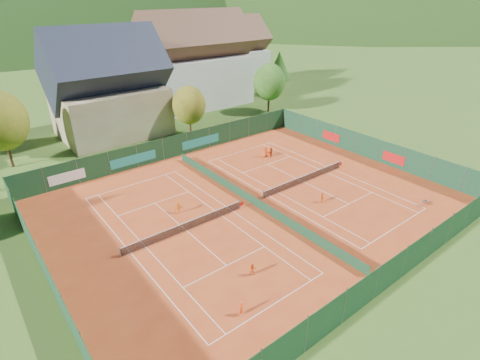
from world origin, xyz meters
The scene contains 30 objects.
ground centered at (0.00, 0.00, -0.02)m, with size 600.00×600.00×0.00m, color #36591B.
clay_pad centered at (0.00, 0.00, 0.01)m, with size 40.00×32.00×0.01m, color #B33F1A.
court_markings_left centered at (-8.00, 0.00, 0.01)m, with size 11.03×23.83×0.00m.
court_markings_right centered at (8.00, 0.00, 0.01)m, with size 11.03×23.83×0.00m.
tennis_net_left centered at (-7.85, 0.00, 0.51)m, with size 13.30×0.10×1.02m.
tennis_net_right centered at (8.15, 0.00, 0.51)m, with size 13.30×0.10×1.02m.
court_divider centered at (0.00, 0.00, 0.50)m, with size 0.03×28.80×1.00m.
fence_north centered at (-0.46, 15.99, 1.47)m, with size 40.00×0.10×3.00m.
fence_south centered at (0.00, -16.00, 1.50)m, with size 40.00×0.04×3.00m.
fence_west centered at (-20.00, 0.00, 1.50)m, with size 0.04×32.00×3.00m.
fence_east centered at (20.00, 0.05, 1.48)m, with size 0.09×32.00×3.00m.
chalet centered at (-3.00, 30.00, 6.62)m, with size 16.20×12.00×16.00m.
hotel_block_a centered at (16.00, 36.00, 7.38)m, with size 21.60×11.00×17.25m.
hotel_block_b centered at (30.00, 44.00, 6.62)m, with size 17.28×10.00×15.50m.
tree_west_mid centered at (-18.00, 26.00, 6.07)m, with size 6.44×6.44×9.78m.
tree_center centered at (6.00, 22.00, 4.72)m, with size 5.01×5.01×7.60m.
tree_east_front centered at (24.00, 24.00, 5.39)m, with size 5.72×5.72×8.69m.
tree_east_mid centered at (34.00, 32.00, 6.06)m, with size 5.04×5.04×9.00m.
tree_east_back centered at (26.00, 40.00, 6.74)m, with size 7.15×7.15×10.86m.
mountain_backdrop centered at (28.54, 233.48, -39.64)m, with size 820.00×530.00×242.00m.
ball_hopper centered at (13.81, -11.52, 0.56)m, with size 0.34×0.34×0.80m.
loose_ball_0 centered at (-9.83, -3.24, 0.03)m, with size 0.07×0.07×0.07m, color #CCD833.
loose_ball_1 centered at (3.41, -11.98, 0.03)m, with size 0.07×0.07×0.07m, color #CCD833.
loose_ball_2 centered at (2.41, 6.54, 0.03)m, with size 0.07×0.07×0.07m, color #CCD833.
player_left_near centered at (-10.31, -11.19, 0.60)m, with size 0.44×0.29×1.20m, color #F75316.
player_left_mid centered at (-7.08, -8.60, 0.59)m, with size 0.57×0.45×1.18m, color #DC4E13.
player_left_far centered at (-7.01, 3.17, 0.69)m, with size 0.89×0.51×1.38m, color #DA5C13.
player_right_near centered at (6.01, -4.40, 0.60)m, with size 0.70×0.29×1.20m, color #D45812.
player_right_far_a centered at (9.41, 8.45, 0.76)m, with size 0.74×0.48×1.51m, color #EA5314.
player_right_far_b centered at (9.90, 7.90, 0.70)m, with size 1.30×0.42×1.41m, color #CF4012.
Camera 1 is at (-22.04, -25.99, 20.13)m, focal length 28.00 mm.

